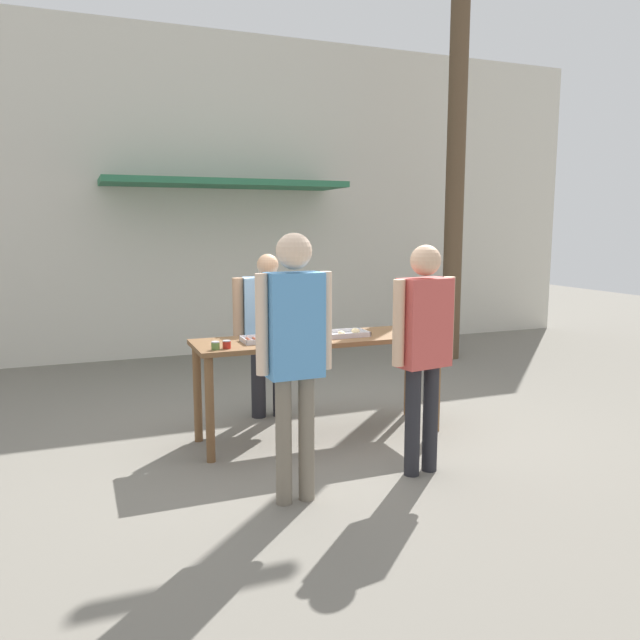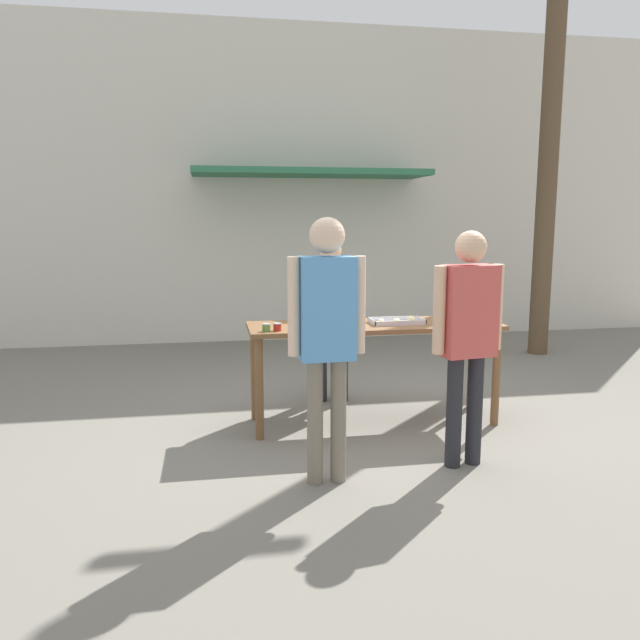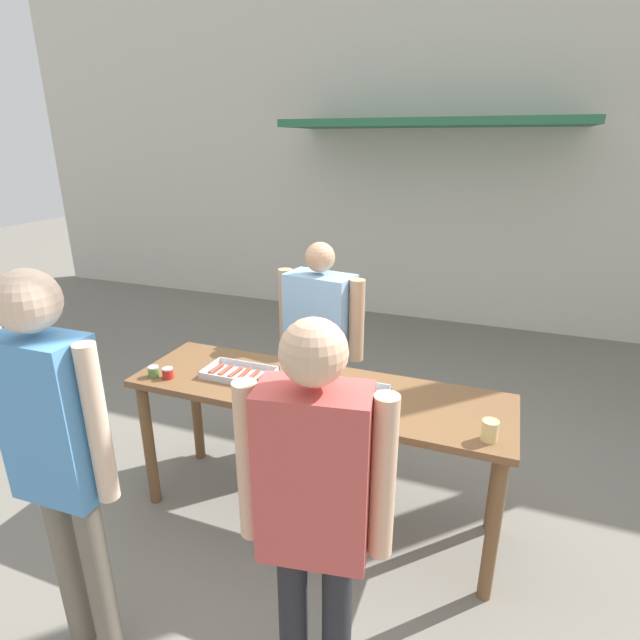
{
  "view_description": "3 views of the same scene",
  "coord_description": "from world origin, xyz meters",
  "px_view_note": "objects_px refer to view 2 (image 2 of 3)",
  "views": [
    {
      "loc": [
        -1.95,
        -4.94,
        1.85
      ],
      "look_at": [
        0.0,
        0.0,
        1.04
      ],
      "focal_mm": 35.0,
      "sensor_mm": 36.0,
      "label": 1
    },
    {
      "loc": [
        -1.39,
        -5.16,
        1.8
      ],
      "look_at": [
        -0.48,
        -0.02,
        0.94
      ],
      "focal_mm": 35.0,
      "sensor_mm": 36.0,
      "label": 2
    },
    {
      "loc": [
        0.93,
        -2.37,
        2.22
      ],
      "look_at": [
        -0.25,
        0.72,
        1.03
      ],
      "focal_mm": 28.0,
      "sensor_mm": 36.0,
      "label": 3
    }
  ],
  "objects_px": {
    "beer_cup": "(488,318)",
    "utility_pole": "(552,95)",
    "food_tray_sausages": "(320,324)",
    "condiment_jar_mustard": "(266,328)",
    "food_tray_buns": "(398,321)",
    "person_customer_holding_hotdog": "(327,324)",
    "person_server_behind_table": "(331,308)",
    "condiment_jar_ketchup": "(277,327)",
    "person_customer_with_cup": "(468,327)"
  },
  "relations": [
    {
      "from": "person_customer_holding_hotdog",
      "to": "utility_pole",
      "type": "bearing_deg",
      "value": -136.56
    },
    {
      "from": "food_tray_sausages",
      "to": "condiment_jar_mustard",
      "type": "distance_m",
      "value": 0.51
    },
    {
      "from": "food_tray_buns",
      "to": "food_tray_sausages",
      "type": "bearing_deg",
      "value": -179.96
    },
    {
      "from": "condiment_jar_ketchup",
      "to": "utility_pole",
      "type": "height_order",
      "value": "utility_pole"
    },
    {
      "from": "condiment_jar_ketchup",
      "to": "utility_pole",
      "type": "relative_size",
      "value": 0.01
    },
    {
      "from": "person_customer_holding_hotdog",
      "to": "food_tray_buns",
      "type": "bearing_deg",
      "value": -127.92
    },
    {
      "from": "food_tray_buns",
      "to": "beer_cup",
      "type": "xyz_separation_m",
      "value": [
        0.75,
        -0.18,
        0.03
      ]
    },
    {
      "from": "beer_cup",
      "to": "person_customer_holding_hotdog",
      "type": "relative_size",
      "value": 0.06
    },
    {
      "from": "condiment_jar_mustard",
      "to": "food_tray_sausages",
      "type": "bearing_deg",
      "value": 21.58
    },
    {
      "from": "food_tray_sausages",
      "to": "utility_pole",
      "type": "xyz_separation_m",
      "value": [
        3.4,
        2.42,
        2.42
      ]
    },
    {
      "from": "food_tray_buns",
      "to": "utility_pole",
      "type": "xyz_separation_m",
      "value": [
        2.71,
        2.42,
        2.41
      ]
    },
    {
      "from": "condiment_jar_mustard",
      "to": "person_server_behind_table",
      "type": "bearing_deg",
      "value": 52.5
    },
    {
      "from": "food_tray_sausages",
      "to": "utility_pole",
      "type": "bearing_deg",
      "value": 35.46
    },
    {
      "from": "food_tray_buns",
      "to": "utility_pole",
      "type": "distance_m",
      "value": 4.36
    },
    {
      "from": "food_tray_buns",
      "to": "person_server_behind_table",
      "type": "distance_m",
      "value": 0.86
    },
    {
      "from": "beer_cup",
      "to": "food_tray_sausages",
      "type": "bearing_deg",
      "value": 172.83
    },
    {
      "from": "food_tray_sausages",
      "to": "condiment_jar_mustard",
      "type": "relative_size",
      "value": 6.39
    },
    {
      "from": "person_server_behind_table",
      "to": "utility_pole",
      "type": "relative_size",
      "value": 0.24
    },
    {
      "from": "food_tray_buns",
      "to": "utility_pole",
      "type": "relative_size",
      "value": 0.07
    },
    {
      "from": "condiment_jar_ketchup",
      "to": "person_customer_with_cup",
      "type": "bearing_deg",
      "value": -33.9
    },
    {
      "from": "food_tray_sausages",
      "to": "condiment_jar_ketchup",
      "type": "distance_m",
      "value": 0.42
    },
    {
      "from": "food_tray_buns",
      "to": "condiment_jar_ketchup",
      "type": "relative_size",
      "value": 6.96
    },
    {
      "from": "condiment_jar_mustard",
      "to": "utility_pole",
      "type": "distance_m",
      "value": 5.25
    },
    {
      "from": "food_tray_sausages",
      "to": "utility_pole",
      "type": "height_order",
      "value": "utility_pole"
    },
    {
      "from": "condiment_jar_ketchup",
      "to": "person_customer_holding_hotdog",
      "type": "bearing_deg",
      "value": -76.93
    },
    {
      "from": "beer_cup",
      "to": "person_server_behind_table",
      "type": "distance_m",
      "value": 1.51
    },
    {
      "from": "food_tray_sausages",
      "to": "food_tray_buns",
      "type": "bearing_deg",
      "value": 0.04
    },
    {
      "from": "person_customer_with_cup",
      "to": "utility_pole",
      "type": "height_order",
      "value": "utility_pole"
    },
    {
      "from": "food_tray_buns",
      "to": "beer_cup",
      "type": "height_order",
      "value": "beer_cup"
    },
    {
      "from": "person_server_behind_table",
      "to": "person_customer_with_cup",
      "type": "height_order",
      "value": "person_customer_with_cup"
    },
    {
      "from": "utility_pole",
      "to": "condiment_jar_mustard",
      "type": "bearing_deg",
      "value": -146.04
    },
    {
      "from": "condiment_jar_mustard",
      "to": "condiment_jar_ketchup",
      "type": "bearing_deg",
      "value": 7.97
    },
    {
      "from": "food_tray_buns",
      "to": "condiment_jar_mustard",
      "type": "xyz_separation_m",
      "value": [
        -1.16,
        -0.19,
        0.01
      ]
    },
    {
      "from": "person_server_behind_table",
      "to": "utility_pole",
      "type": "distance_m",
      "value": 4.31
    },
    {
      "from": "condiment_jar_mustard",
      "to": "utility_pole",
      "type": "relative_size",
      "value": 0.01
    },
    {
      "from": "food_tray_sausages",
      "to": "person_server_behind_table",
      "type": "height_order",
      "value": "person_server_behind_table"
    },
    {
      "from": "food_tray_buns",
      "to": "person_customer_holding_hotdog",
      "type": "relative_size",
      "value": 0.25
    },
    {
      "from": "food_tray_sausages",
      "to": "utility_pole",
      "type": "distance_m",
      "value": 4.82
    },
    {
      "from": "condiment_jar_mustard",
      "to": "condiment_jar_ketchup",
      "type": "relative_size",
      "value": 1.0
    },
    {
      "from": "beer_cup",
      "to": "person_server_behind_table",
      "type": "relative_size",
      "value": 0.06
    },
    {
      "from": "condiment_jar_mustard",
      "to": "person_customer_with_cup",
      "type": "height_order",
      "value": "person_customer_with_cup"
    },
    {
      "from": "person_customer_holding_hotdog",
      "to": "person_customer_with_cup",
      "type": "distance_m",
      "value": 1.05
    },
    {
      "from": "beer_cup",
      "to": "utility_pole",
      "type": "xyz_separation_m",
      "value": [
        1.96,
        2.6,
        2.38
      ]
    },
    {
      "from": "food_tray_sausages",
      "to": "food_tray_buns",
      "type": "distance_m",
      "value": 0.69
    },
    {
      "from": "person_customer_with_cup",
      "to": "utility_pole",
      "type": "xyz_separation_m",
      "value": [
        2.51,
        3.45,
        2.29
      ]
    },
    {
      "from": "food_tray_buns",
      "to": "condiment_jar_ketchup",
      "type": "height_order",
      "value": "condiment_jar_ketchup"
    },
    {
      "from": "food_tray_buns",
      "to": "beer_cup",
      "type": "relative_size",
      "value": 4.43
    },
    {
      "from": "beer_cup",
      "to": "person_customer_holding_hotdog",
      "type": "distance_m",
      "value": 1.87
    },
    {
      "from": "beer_cup",
      "to": "person_customer_with_cup",
      "type": "height_order",
      "value": "person_customer_with_cup"
    },
    {
      "from": "food_tray_sausages",
      "to": "beer_cup",
      "type": "xyz_separation_m",
      "value": [
        1.44,
        -0.18,
        0.04
      ]
    }
  ]
}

